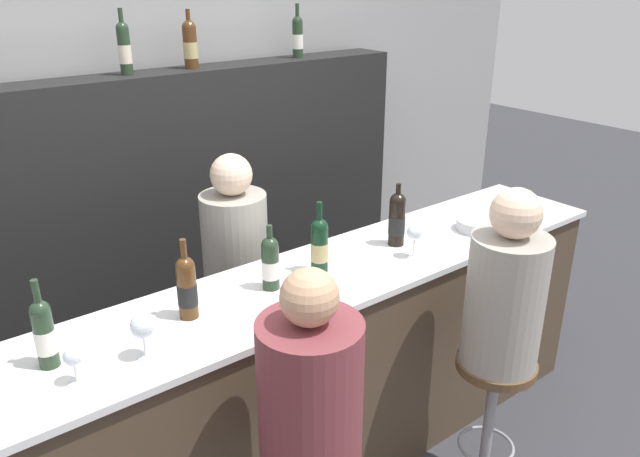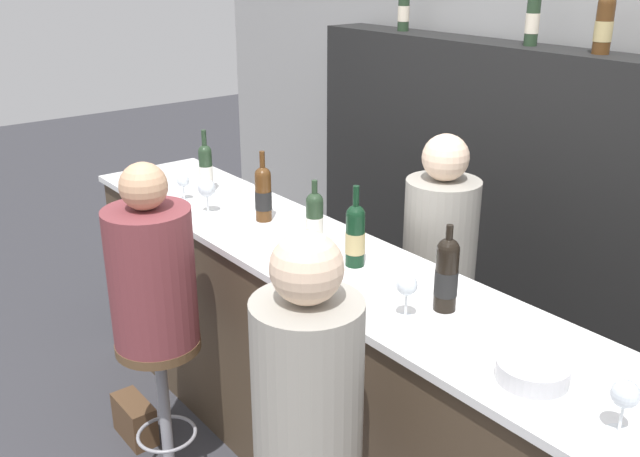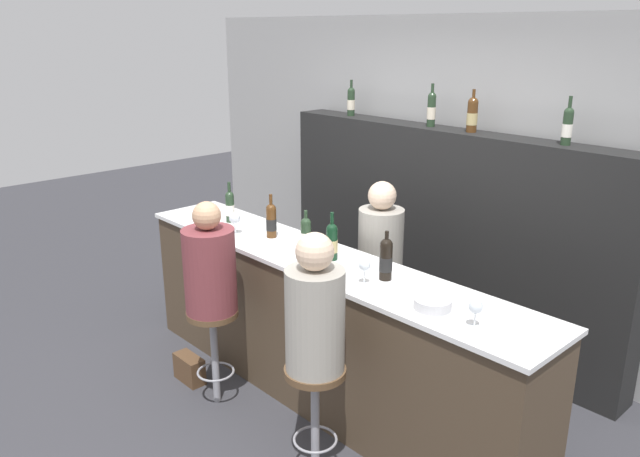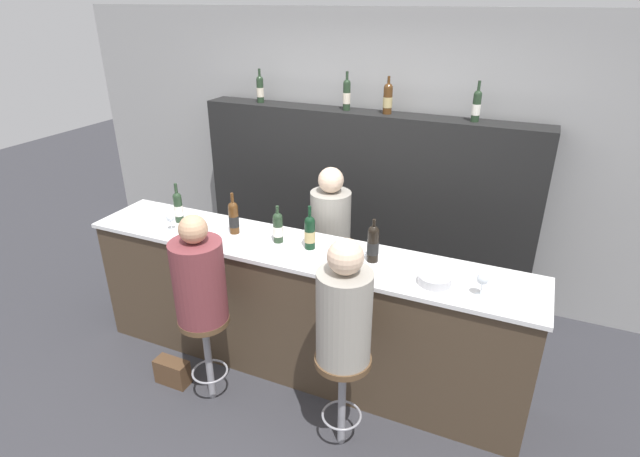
# 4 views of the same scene
# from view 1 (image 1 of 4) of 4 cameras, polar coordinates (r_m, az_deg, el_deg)

# --- Properties ---
(wall_back) EXTENTS (6.40, 0.05, 2.60)m
(wall_back) POSITION_cam_1_polar(r_m,az_deg,el_deg) (3.88, -15.25, 7.44)
(wall_back) COLOR #9E9E9E
(wall_back) RESTS_ON ground_plane
(bar_counter) EXTENTS (3.35, 0.58, 1.04)m
(bar_counter) POSITION_cam_1_polar(r_m,az_deg,el_deg) (2.95, -0.78, -13.62)
(bar_counter) COLOR #473828
(bar_counter) RESTS_ON ground_plane
(back_bar_cabinet) EXTENTS (3.15, 0.28, 1.75)m
(back_bar_cabinet) POSITION_cam_1_polar(r_m,az_deg,el_deg) (3.82, -13.24, 0.65)
(back_bar_cabinet) COLOR black
(back_bar_cabinet) RESTS_ON ground_plane
(wine_bottle_counter_0) EXTENTS (0.07, 0.07, 0.32)m
(wine_bottle_counter_0) POSITION_cam_1_polar(r_m,az_deg,el_deg) (2.25, -23.91, -8.69)
(wine_bottle_counter_0) COLOR #233823
(wine_bottle_counter_0) RESTS_ON bar_counter
(wine_bottle_counter_1) EXTENTS (0.08, 0.08, 0.32)m
(wine_bottle_counter_1) POSITION_cam_1_polar(r_m,az_deg,el_deg) (2.39, -12.09, -5.22)
(wine_bottle_counter_1) COLOR #4C2D14
(wine_bottle_counter_1) RESTS_ON bar_counter
(wine_bottle_counter_2) EXTENTS (0.07, 0.07, 0.28)m
(wine_bottle_counter_2) POSITION_cam_1_polar(r_m,az_deg,el_deg) (2.55, -4.56, -3.11)
(wine_bottle_counter_2) COLOR #233823
(wine_bottle_counter_2) RESTS_ON bar_counter
(wine_bottle_counter_3) EXTENTS (0.08, 0.08, 0.32)m
(wine_bottle_counter_3) POSITION_cam_1_polar(r_m,az_deg,el_deg) (2.68, -0.05, -1.48)
(wine_bottle_counter_3) COLOR black
(wine_bottle_counter_3) RESTS_ON bar_counter
(wine_bottle_counter_4) EXTENTS (0.08, 0.08, 0.31)m
(wine_bottle_counter_4) POSITION_cam_1_polar(r_m,az_deg,el_deg) (2.97, 7.05, 0.89)
(wine_bottle_counter_4) COLOR black
(wine_bottle_counter_4) RESTS_ON bar_counter
(wine_bottle_backbar_1) EXTENTS (0.07, 0.07, 0.33)m
(wine_bottle_backbar_1) POSITION_cam_1_polar(r_m,az_deg,el_deg) (3.51, -17.46, 15.49)
(wine_bottle_backbar_1) COLOR #233823
(wine_bottle_backbar_1) RESTS_ON back_bar_cabinet
(wine_bottle_backbar_2) EXTENTS (0.08, 0.08, 0.32)m
(wine_bottle_backbar_2) POSITION_cam_1_polar(r_m,az_deg,el_deg) (3.66, -11.79, 16.18)
(wine_bottle_backbar_2) COLOR #4C2D14
(wine_bottle_backbar_2) RESTS_ON back_bar_cabinet
(wine_bottle_backbar_3) EXTENTS (0.07, 0.07, 0.32)m
(wine_bottle_backbar_3) POSITION_cam_1_polar(r_m,az_deg,el_deg) (4.04, -2.06, 17.16)
(wine_bottle_backbar_3) COLOR #233823
(wine_bottle_backbar_3) RESTS_ON back_bar_cabinet
(wine_glass_0) EXTENTS (0.07, 0.07, 0.13)m
(wine_glass_0) POSITION_cam_1_polar(r_m,az_deg,el_deg) (2.15, -21.64, -10.98)
(wine_glass_0) COLOR silver
(wine_glass_0) RESTS_ON bar_counter
(wine_glass_1) EXTENTS (0.08, 0.08, 0.16)m
(wine_glass_1) POSITION_cam_1_polar(r_m,az_deg,el_deg) (2.19, -15.94, -8.68)
(wine_glass_1) COLOR silver
(wine_glass_1) RESTS_ON bar_counter
(wine_glass_2) EXTENTS (0.07, 0.07, 0.16)m
(wine_glass_2) POSITION_cam_1_polar(r_m,az_deg,el_deg) (2.85, 8.64, -0.46)
(wine_glass_2) COLOR silver
(wine_glass_2) RESTS_ON bar_counter
(wine_glass_3) EXTENTS (0.07, 0.07, 0.15)m
(wine_glass_3) POSITION_cam_1_polar(r_m,az_deg,el_deg) (3.42, 17.57, 2.56)
(wine_glass_3) COLOR silver
(wine_glass_3) RESTS_ON bar_counter
(metal_bowl) EXTENTS (0.21, 0.21, 0.06)m
(metal_bowl) POSITION_cam_1_polar(r_m,az_deg,el_deg) (3.25, 14.14, 0.34)
(metal_bowl) COLOR #B7B7BC
(metal_bowl) RESTS_ON bar_counter
(guest_seated_left) EXTENTS (0.34, 0.34, 0.75)m
(guest_seated_left) POSITION_cam_1_polar(r_m,az_deg,el_deg) (2.07, -0.91, -14.65)
(guest_seated_left) COLOR brown
(guest_seated_left) RESTS_ON bar_stool_left
(bar_stool_right) EXTENTS (0.35, 0.35, 0.69)m
(bar_stool_right) POSITION_cam_1_polar(r_m,az_deg,el_deg) (2.96, 15.53, -14.10)
(bar_stool_right) COLOR gray
(bar_stool_right) RESTS_ON ground_plane
(guest_seated_right) EXTENTS (0.33, 0.33, 0.79)m
(guest_seated_right) POSITION_cam_1_polar(r_m,az_deg,el_deg) (2.70, 16.63, -5.54)
(guest_seated_right) COLOR gray
(guest_seated_right) RESTS_ON bar_stool_right
(bartender) EXTENTS (0.33, 0.33, 1.46)m
(bartender) POSITION_cam_1_polar(r_m,az_deg,el_deg) (3.30, -7.47, -6.53)
(bartender) COLOR gray
(bartender) RESTS_ON ground_plane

